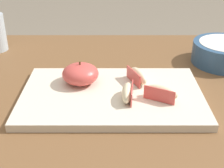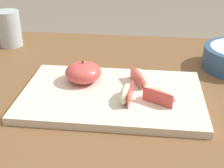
{
  "view_description": "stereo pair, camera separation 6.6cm",
  "coord_description": "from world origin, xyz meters",
  "px_view_note": "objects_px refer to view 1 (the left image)",
  "views": [
    {
      "loc": [
        -0.04,
        -0.6,
        1.11
      ],
      "look_at": [
        -0.04,
        -0.02,
        0.8
      ],
      "focal_mm": 50.47,
      "sensor_mm": 36.0,
      "label": 1
    },
    {
      "loc": [
        0.03,
        -0.6,
        1.11
      ],
      "look_at": [
        -0.04,
        -0.02,
        0.8
      ],
      "focal_mm": 50.47,
      "sensor_mm": 36.0,
      "label": 2
    }
  ],
  "objects_px": {
    "apple_wedge_right": "(138,76)",
    "cutting_board": "(112,96)",
    "apple_wedge_back": "(161,93)",
    "apple_half_skin_up": "(81,74)",
    "apple_wedge_front": "(128,93)"
  },
  "relations": [
    {
      "from": "cutting_board",
      "to": "apple_wedge_front",
      "type": "distance_m",
      "value": 0.05
    },
    {
      "from": "cutting_board",
      "to": "apple_wedge_right",
      "type": "relative_size",
      "value": 5.3
    },
    {
      "from": "apple_half_skin_up",
      "to": "apple_wedge_front",
      "type": "relative_size",
      "value": 1.14
    },
    {
      "from": "cutting_board",
      "to": "apple_wedge_right",
      "type": "bearing_deg",
      "value": 39.48
    },
    {
      "from": "cutting_board",
      "to": "apple_wedge_back",
      "type": "relative_size",
      "value": 5.36
    },
    {
      "from": "cutting_board",
      "to": "apple_half_skin_up",
      "type": "xyz_separation_m",
      "value": [
        -0.07,
        0.04,
        0.03
      ]
    },
    {
      "from": "apple_wedge_right",
      "to": "apple_half_skin_up",
      "type": "bearing_deg",
      "value": -178.01
    },
    {
      "from": "apple_half_skin_up",
      "to": "apple_wedge_right",
      "type": "distance_m",
      "value": 0.13
    },
    {
      "from": "cutting_board",
      "to": "apple_wedge_back",
      "type": "xyz_separation_m",
      "value": [
        0.1,
        -0.03,
        0.02
      ]
    },
    {
      "from": "cutting_board",
      "to": "apple_wedge_right",
      "type": "distance_m",
      "value": 0.08
    },
    {
      "from": "cutting_board",
      "to": "apple_wedge_back",
      "type": "bearing_deg",
      "value": -15.5
    },
    {
      "from": "apple_wedge_right",
      "to": "cutting_board",
      "type": "bearing_deg",
      "value": -140.52
    },
    {
      "from": "cutting_board",
      "to": "apple_half_skin_up",
      "type": "bearing_deg",
      "value": 147.97
    },
    {
      "from": "apple_half_skin_up",
      "to": "apple_wedge_front",
      "type": "height_order",
      "value": "apple_half_skin_up"
    },
    {
      "from": "apple_wedge_back",
      "to": "apple_wedge_front",
      "type": "xyz_separation_m",
      "value": [
        -0.07,
        -0.0,
        0.0
      ]
    }
  ]
}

